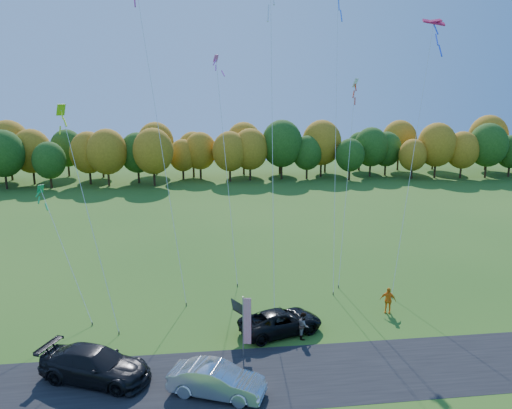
{
  "coord_description": "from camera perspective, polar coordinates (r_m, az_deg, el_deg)",
  "views": [
    {
      "loc": [
        -4.21,
        -27.25,
        14.55
      ],
      "look_at": [
        0.0,
        6.0,
        7.0
      ],
      "focal_mm": 35.0,
      "sensor_mm": 36.0,
      "label": 1
    }
  ],
  "objects": [
    {
      "name": "kite_delta_blue",
      "position": [
        38.2,
        -11.29,
        9.72
      ],
      "size": [
        5.14,
        11.56,
        26.32
      ],
      "color": "#4C3F33",
      "rests_on": "ground"
    },
    {
      "name": "feather_flag",
      "position": [
        28.32,
        -1.13,
        -13.14
      ],
      "size": [
        0.48,
        0.15,
        3.63
      ],
      "color": "#999999",
      "rests_on": "ground"
    },
    {
      "name": "dark_truck_a",
      "position": [
        28.22,
        -17.91,
        -17.03
      ],
      "size": [
        6.32,
        4.46,
        1.7
      ],
      "primitive_type": "imported",
      "rotation": [
        0.0,
        0.0,
        1.17
      ],
      "color": "black",
      "rests_on": "ground"
    },
    {
      "name": "kite_delta_red",
      "position": [
        33.39,
        1.89,
        8.99
      ],
      "size": [
        2.51,
        9.3,
        23.98
      ],
      "color": "#4C3F33",
      "rests_on": "ground"
    },
    {
      "name": "kite_diamond_pink",
      "position": [
        39.7,
        -3.44,
        4.37
      ],
      "size": [
        1.57,
        7.1,
        17.84
      ],
      "color": "#4C3F33",
      "rests_on": "ground"
    },
    {
      "name": "kite_parafoil_orange",
      "position": [
        41.1,
        9.12,
        8.88
      ],
      "size": [
        5.04,
        12.68,
        24.19
      ],
      "color": "#4C3F33",
      "rests_on": "ground"
    },
    {
      "name": "kite_diamond_white",
      "position": [
        39.61,
        10.39,
        2.69
      ],
      "size": [
        2.96,
        5.7,
        16.02
      ],
      "color": "#4C3F33",
      "rests_on": "ground"
    },
    {
      "name": "ground",
      "position": [
        31.18,
        1.43,
        -15.13
      ],
      "size": [
        160.0,
        160.0,
        0.0
      ],
      "primitive_type": "plane",
      "color": "#285616"
    },
    {
      "name": "person_tailgate_a",
      "position": [
        30.5,
        -0.94,
        -13.9
      ],
      "size": [
        0.6,
        0.75,
        1.79
      ],
      "primitive_type": "imported",
      "rotation": [
        0.0,
        0.0,
        1.28
      ],
      "color": "silver",
      "rests_on": "ground"
    },
    {
      "name": "person_tailgate_b",
      "position": [
        31.08,
        5.44,
        -13.59
      ],
      "size": [
        0.72,
        0.87,
        1.63
      ],
      "primitive_type": "imported",
      "rotation": [
        0.0,
        0.0,
        1.43
      ],
      "color": "gray",
      "rests_on": "ground"
    },
    {
      "name": "person_east",
      "position": [
        35.28,
        14.84,
        -10.53
      ],
      "size": [
        1.13,
        0.84,
        1.79
      ],
      "primitive_type": "imported",
      "rotation": [
        0.0,
        0.0,
        -0.44
      ],
      "color": "orange",
      "rests_on": "ground"
    },
    {
      "name": "tree_line",
      "position": [
        83.63,
        -4.22,
        2.65
      ],
      "size": [
        116.0,
        12.0,
        10.0
      ],
      "primitive_type": null,
      "color": "#1E4711",
      "rests_on": "ground"
    },
    {
      "name": "kite_diamond_green",
      "position": [
        35.27,
        -20.96,
        -5.24
      ],
      "size": [
        4.14,
        4.75,
        8.75
      ],
      "color": "#4C3F33",
      "rests_on": "ground"
    },
    {
      "name": "asphalt_strip",
      "position": [
        27.75,
        2.74,
        -18.94
      ],
      "size": [
        90.0,
        6.0,
        0.01
      ],
      "primitive_type": "cube",
      "color": "black",
      "rests_on": "ground"
    },
    {
      "name": "kite_diamond_yellow",
      "position": [
        33.24,
        -18.55,
        -1.39
      ],
      "size": [
        4.27,
        5.88,
        14.19
      ],
      "color": "#4C3F33",
      "rests_on": "ground"
    },
    {
      "name": "black_suv",
      "position": [
        31.67,
        2.86,
        -13.21
      ],
      "size": [
        5.69,
        3.84,
        1.45
      ],
      "primitive_type": "imported",
      "rotation": [
        0.0,
        0.0,
        1.87
      ],
      "color": "black",
      "rests_on": "ground"
    },
    {
      "name": "silver_sedan",
      "position": [
        25.95,
        -4.5,
        -19.39
      ],
      "size": [
        5.03,
        3.33,
        1.57
      ],
      "primitive_type": "imported",
      "rotation": [
        0.0,
        0.0,
        1.18
      ],
      "color": "silver",
      "rests_on": "ground"
    },
    {
      "name": "kite_parafoil_rainbow",
      "position": [
        39.83,
        17.6,
        5.75
      ],
      "size": [
        6.94,
        7.8,
        20.61
      ],
      "color": "#4C3F33",
      "rests_on": "ground"
    }
  ]
}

